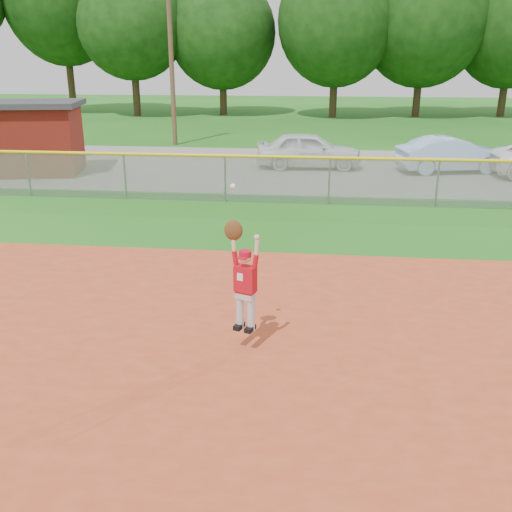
{
  "coord_description": "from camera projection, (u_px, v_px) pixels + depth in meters",
  "views": [
    {
      "loc": [
        -0.33,
        -7.92,
        4.55
      ],
      "look_at": [
        -1.41,
        1.73,
        1.1
      ],
      "focal_mm": 40.0,
      "sensor_mm": 36.0,
      "label": 1
    }
  ],
  "objects": [
    {
      "name": "ground",
      "position": [
        333.0,
        362.0,
        8.9
      ],
      "size": [
        120.0,
        120.0,
        0.0
      ],
      "primitive_type": "plane",
      "color": "#1D5E15",
      "rests_on": "ground"
    },
    {
      "name": "clay_infield",
      "position": [
        338.0,
        503.0,
        6.08
      ],
      "size": [
        24.0,
        16.0,
        0.04
      ],
      "primitive_type": "cube",
      "color": "#A73A1E",
      "rests_on": "ground"
    },
    {
      "name": "parking_strip",
      "position": [
        327.0,
        169.0,
        23.88
      ],
      "size": [
        44.0,
        10.0,
        0.03
      ],
      "primitive_type": "cube",
      "color": "slate",
      "rests_on": "ground"
    },
    {
      "name": "car_white_a",
      "position": [
        309.0,
        150.0,
        23.76
      ],
      "size": [
        4.45,
        1.97,
        1.49
      ],
      "primitive_type": "imported",
      "rotation": [
        0.0,
        0.0,
        1.62
      ],
      "color": "silver",
      "rests_on": "parking_strip"
    },
    {
      "name": "car_blue",
      "position": [
        451.0,
        155.0,
        22.92
      ],
      "size": [
        4.52,
        2.42,
        1.41
      ],
      "primitive_type": "imported",
      "rotation": [
        0.0,
        0.0,
        1.8
      ],
      "color": "#91B4D8",
      "rests_on": "parking_strip"
    },
    {
      "name": "utility_shed",
      "position": [
        34.0,
        137.0,
        22.48
      ],
      "size": [
        4.31,
        3.66,
        2.83
      ],
      "color": "#5E140D",
      "rests_on": "ground"
    },
    {
      "name": "outfield_fence",
      "position": [
        329.0,
        177.0,
        17.97
      ],
      "size": [
        40.06,
        0.1,
        1.55
      ],
      "color": "gray",
      "rests_on": "ground"
    },
    {
      "name": "power_lines",
      "position": [
        351.0,
        51.0,
        27.84
      ],
      "size": [
        19.4,
        0.24,
        9.0
      ],
      "color": "#4C3823",
      "rests_on": "ground"
    },
    {
      "name": "tree_line",
      "position": [
        343.0,
        11.0,
        41.79
      ],
      "size": [
        62.37,
        13.0,
        14.43
      ],
      "color": "#422D1C",
      "rests_on": "ground"
    },
    {
      "name": "ballplayer",
      "position": [
        244.0,
        277.0,
        8.85
      ],
      "size": [
        0.59,
        0.37,
        2.35
      ],
      "color": "silver",
      "rests_on": "ground"
    }
  ]
}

